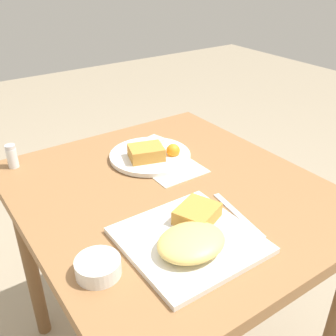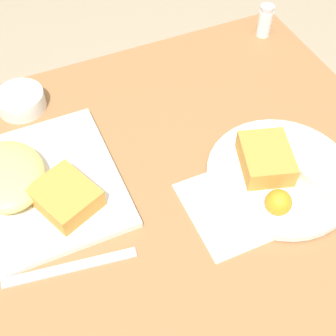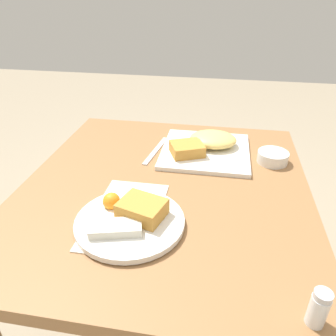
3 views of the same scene
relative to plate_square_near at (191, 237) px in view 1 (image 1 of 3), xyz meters
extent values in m
cube|color=olive|center=(0.10, 0.22, -0.04)|extent=(0.81, 0.90, 0.04)
cylinder|color=brown|center=(0.44, -0.17, -0.41)|extent=(0.05, 0.05, 0.71)
cylinder|color=brown|center=(-0.24, 0.61, -0.41)|extent=(0.05, 0.05, 0.71)
cylinder|color=brown|center=(0.44, 0.61, -0.41)|extent=(0.05, 0.05, 0.71)
cube|color=beige|center=(0.17, 0.37, -0.02)|extent=(0.17, 0.29, 0.00)
cube|color=white|center=(0.00, 0.01, -0.01)|extent=(0.29, 0.29, 0.01)
ellipsoid|color=#EFCC6B|center=(-0.02, -0.03, 0.01)|extent=(0.16, 0.13, 0.04)
cube|color=#C68938|center=(0.06, 0.05, 0.01)|extent=(0.13, 0.12, 0.04)
cylinder|color=white|center=(0.15, 0.41, -0.01)|extent=(0.26, 0.26, 0.01)
cube|color=#C68938|center=(0.12, 0.39, 0.02)|extent=(0.12, 0.11, 0.04)
cube|color=beige|center=(0.17, 0.46, 0.01)|extent=(0.13, 0.08, 0.02)
sphere|color=orange|center=(0.21, 0.36, 0.01)|extent=(0.04, 0.04, 0.04)
cylinder|color=white|center=(-0.21, 0.04, 0.00)|extent=(0.10, 0.10, 0.04)
cylinder|color=#D1B775|center=(-0.21, 0.04, 0.01)|extent=(0.08, 0.08, 0.00)
cylinder|color=white|center=(-0.23, 0.60, 0.01)|extent=(0.03, 0.03, 0.06)
cylinder|color=white|center=(-0.23, 0.60, 0.00)|extent=(0.03, 0.03, 0.03)
cylinder|color=silver|center=(-0.23, 0.60, 0.05)|extent=(0.03, 0.03, 0.01)
cube|color=silver|center=(0.17, 0.02, -0.02)|extent=(0.05, 0.21, 0.00)
camera|label=1|loc=(-0.44, -0.55, 0.57)|focal=42.00mm
camera|label=2|loc=(0.53, 0.03, 0.64)|focal=50.00mm
camera|label=3|loc=(-0.04, 0.99, 0.49)|focal=35.00mm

